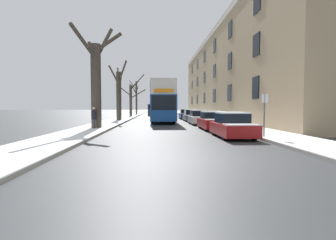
# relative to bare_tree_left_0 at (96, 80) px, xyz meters

# --- Properties ---
(ground_plane) EXTENTS (320.00, 320.00, 0.00)m
(ground_plane) POSITION_rel_bare_tree_left_0_xyz_m (5.40, -11.51, -3.67)
(ground_plane) COLOR #303335
(sidewalk_left) EXTENTS (2.79, 130.00, 0.16)m
(sidewalk_left) POSITION_rel_bare_tree_left_0_xyz_m (-0.30, 41.49, -3.59)
(sidewalk_left) COLOR gray
(sidewalk_left) RESTS_ON ground
(sidewalk_right) EXTENTS (2.79, 130.00, 0.16)m
(sidewalk_right) POSITION_rel_bare_tree_left_0_xyz_m (11.10, 41.49, -3.59)
(sidewalk_right) COLOR gray
(sidewalk_right) RESTS_ON ground
(terrace_facade_right) EXTENTS (9.10, 51.91, 12.82)m
(terrace_facade_right) POSITION_rel_bare_tree_left_0_xyz_m (16.99, 20.32, 2.75)
(terrace_facade_right) COLOR tan
(terrace_facade_right) RESTS_ON ground
(bare_tree_left_0) EXTENTS (3.05, 4.11, 7.78)m
(bare_tree_left_0) POSITION_rel_bare_tree_left_0_xyz_m (0.00, 0.00, 0.00)
(bare_tree_left_0) COLOR #423A30
(bare_tree_left_0) RESTS_ON ground
(bare_tree_left_1) EXTENTS (2.62, 3.61, 7.07)m
(bare_tree_left_1) POSITION_rel_bare_tree_left_0_xyz_m (-0.06, 12.00, -0.27)
(bare_tree_left_1) COLOR #423A30
(bare_tree_left_1) RESTS_ON ground
(bare_tree_left_2) EXTENTS (4.99, 2.05, 7.35)m
(bare_tree_left_2) POSITION_rel_bare_tree_left_0_xyz_m (0.14, 25.52, -0.43)
(bare_tree_left_2) COLOR #423A30
(bare_tree_left_2) RESTS_ON ground
(bare_tree_left_3) EXTENTS (2.13, 2.07, 7.54)m
(bare_tree_left_3) POSITION_rel_bare_tree_left_0_xyz_m (0.02, 37.89, 0.24)
(bare_tree_left_3) COLOR #423A30
(bare_tree_left_3) RESTS_ON ground
(double_decker_bus) EXTENTS (2.56, 11.66, 4.37)m
(double_decker_bus) POSITION_rel_bare_tree_left_0_xyz_m (5.11, 10.25, -1.19)
(double_decker_bus) COLOR #194C99
(double_decker_bus) RESTS_ON ground
(parked_car_0) EXTENTS (1.75, 3.97, 1.41)m
(parked_car_0) POSITION_rel_bare_tree_left_0_xyz_m (8.62, -5.43, -3.02)
(parked_car_0) COLOR maroon
(parked_car_0) RESTS_ON ground
(parked_car_1) EXTENTS (1.73, 4.01, 1.38)m
(parked_car_1) POSITION_rel_bare_tree_left_0_xyz_m (8.62, -0.35, -3.03)
(parked_car_1) COLOR maroon
(parked_car_1) RESTS_ON ground
(parked_car_2) EXTENTS (1.84, 4.06, 1.39)m
(parked_car_2) POSITION_rel_bare_tree_left_0_xyz_m (8.62, 5.72, -3.02)
(parked_car_2) COLOR silver
(parked_car_2) RESTS_ON ground
(parked_car_3) EXTENTS (1.74, 3.91, 1.39)m
(parked_car_3) POSITION_rel_bare_tree_left_0_xyz_m (8.62, 11.52, -3.03)
(parked_car_3) COLOR slate
(parked_car_3) RESTS_ON ground
(parked_car_4) EXTENTS (1.86, 4.08, 1.40)m
(parked_car_4) POSITION_rel_bare_tree_left_0_xyz_m (8.62, 17.22, -3.02)
(parked_car_4) COLOR navy
(parked_car_4) RESTS_ON ground
(oncoming_van) EXTENTS (1.99, 5.31, 2.24)m
(oncoming_van) POSITION_rel_bare_tree_left_0_xyz_m (3.80, 32.39, -2.45)
(oncoming_van) COLOR #333842
(oncoming_van) RESTS_ON ground
(pedestrian_left_sidewalk) EXTENTS (0.37, 0.37, 1.69)m
(pedestrian_left_sidewalk) POSITION_rel_bare_tree_left_0_xyz_m (-0.06, -0.59, -2.74)
(pedestrian_left_sidewalk) COLOR #4C4742
(pedestrian_left_sidewalk) RESTS_ON ground
(street_sign_post) EXTENTS (0.32, 0.07, 2.38)m
(street_sign_post) POSITION_rel_bare_tree_left_0_xyz_m (10.00, -6.38, -2.29)
(street_sign_post) COLOR #4C4F54
(street_sign_post) RESTS_ON ground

